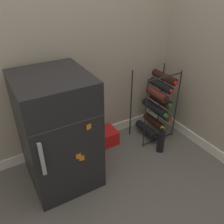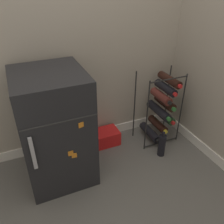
{
  "view_description": "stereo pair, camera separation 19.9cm",
  "coord_description": "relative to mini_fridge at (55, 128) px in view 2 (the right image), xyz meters",
  "views": [
    {
      "loc": [
        -0.87,
        -1.19,
        1.47
      ],
      "look_at": [
        -0.01,
        0.29,
        0.44
      ],
      "focal_mm": 38.0,
      "sensor_mm": 36.0,
      "label": 1
    },
    {
      "loc": [
        -0.69,
        -1.28,
        1.47
      ],
      "look_at": [
        -0.01,
        0.29,
        0.44
      ],
      "focal_mm": 38.0,
      "sensor_mm": 36.0,
      "label": 2
    }
  ],
  "objects": [
    {
      "name": "ground_plane",
      "position": [
        0.5,
        -0.24,
        -0.44
      ],
      "size": [
        14.0,
        14.0,
        0.0
      ],
      "primitive_type": "plane",
      "color": "#56544F"
    },
    {
      "name": "soda_box",
      "position": [
        0.48,
        0.2,
        -0.37
      ],
      "size": [
        0.28,
        0.19,
        0.14
      ],
      "color": "red",
      "rests_on": "ground_plane"
    },
    {
      "name": "wine_rack",
      "position": [
        1.02,
        0.08,
        -0.1
      ],
      "size": [
        0.38,
        0.33,
        0.71
      ],
      "color": "black",
      "rests_on": "ground_plane"
    },
    {
      "name": "wall_back",
      "position": [
        0.5,
        0.36,
        0.8
      ],
      "size": [
        6.57,
        0.07,
        2.5
      ],
      "color": "#9E9384",
      "rests_on": "ground_plane"
    },
    {
      "name": "mini_fridge",
      "position": [
        0.0,
        0.0,
        0.0
      ],
      "size": [
        0.5,
        0.57,
        0.89
      ],
      "color": "black",
      "rests_on": "ground_plane"
    },
    {
      "name": "loose_bottle_floor",
      "position": [
        0.89,
        -0.16,
        -0.33
      ],
      "size": [
        0.07,
        0.07,
        0.25
      ],
      "color": "black",
      "rests_on": "ground_plane"
    }
  ]
}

